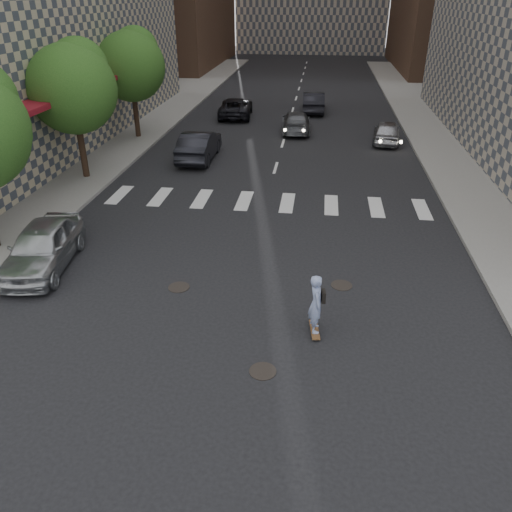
{
  "coord_description": "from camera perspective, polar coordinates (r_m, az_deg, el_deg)",
  "views": [
    {
      "loc": [
        2.28,
        -12.29,
        8.62
      ],
      "look_at": [
        0.54,
        1.28,
        1.3
      ],
      "focal_mm": 35.0,
      "sensor_mm": 36.0,
      "label": 1
    }
  ],
  "objects": [
    {
      "name": "manhole_c",
      "position": [
        16.71,
        9.75,
        -3.31
      ],
      "size": [
        0.7,
        0.7,
        0.02
      ],
      "primitive_type": "cylinder",
      "color": "black",
      "rests_on": "ground"
    },
    {
      "name": "traffic_car_a",
      "position": [
        29.21,
        -6.52,
        12.45
      ],
      "size": [
        1.73,
        4.89,
        1.61
      ],
      "primitive_type": "imported",
      "rotation": [
        0.0,
        0.0,
        3.15
      ],
      "color": "black",
      "rests_on": "ground"
    },
    {
      "name": "tree_c",
      "position": [
        33.78,
        -14.01,
        20.64
      ],
      "size": [
        4.2,
        4.2,
        6.6
      ],
      "color": "#382619",
      "rests_on": "sidewalk_left"
    },
    {
      "name": "traffic_car_d",
      "position": [
        33.51,
        14.73,
        13.58
      ],
      "size": [
        2.09,
        4.23,
        1.39
      ],
      "primitive_type": "imported",
      "rotation": [
        0.0,
        0.0,
        3.03
      ],
      "color": "#9EA0A5",
      "rests_on": "ground"
    },
    {
      "name": "manhole_b",
      "position": [
        16.56,
        -8.81,
        -3.54
      ],
      "size": [
        0.7,
        0.7,
        0.02
      ],
      "primitive_type": "cylinder",
      "color": "black",
      "rests_on": "ground"
    },
    {
      "name": "traffic_car_c",
      "position": [
        39.63,
        -2.33,
        16.61
      ],
      "size": [
        2.74,
        5.25,
        1.41
      ],
      "primitive_type": "imported",
      "rotation": [
        0.0,
        0.0,
        3.22
      ],
      "color": "black",
      "rests_on": "ground"
    },
    {
      "name": "skateboarder",
      "position": [
        13.91,
        6.92,
        -5.43
      ],
      "size": [
        0.5,
        0.95,
        1.86
      ],
      "rotation": [
        0.0,
        0.0,
        0.13
      ],
      "color": "brown",
      "rests_on": "ground"
    },
    {
      "name": "manhole_a",
      "position": [
        13.08,
        0.78,
        -13.02
      ],
      "size": [
        0.7,
        0.7,
        0.02
      ],
      "primitive_type": "cylinder",
      "color": "black",
      "rests_on": "ground"
    },
    {
      "name": "ground",
      "position": [
        15.18,
        -2.66,
        -6.48
      ],
      "size": [
        160.0,
        160.0,
        0.0
      ],
      "primitive_type": "plane",
      "color": "black",
      "rests_on": "ground"
    },
    {
      "name": "sidewalk_left",
      "position": [
        37.38,
        -20.17,
        13.27
      ],
      "size": [
        13.0,
        80.0,
        0.15
      ],
      "primitive_type": "cube",
      "color": "gray",
      "rests_on": "ground"
    },
    {
      "name": "traffic_car_e",
      "position": [
        41.5,
        6.59,
        17.08
      ],
      "size": [
        1.78,
        4.76,
        1.55
      ],
      "primitive_type": "imported",
      "rotation": [
        0.0,
        0.0,
        3.17
      ],
      "color": "black",
      "rests_on": "ground"
    },
    {
      "name": "tree_b",
      "position": [
        26.5,
        -20.1,
        17.94
      ],
      "size": [
        4.2,
        4.2,
        6.6
      ],
      "color": "#382619",
      "rests_on": "sidewalk_left"
    },
    {
      "name": "traffic_car_b",
      "position": [
        35.23,
        4.62,
        15.03
      ],
      "size": [
        2.18,
        4.74,
        1.34
      ],
      "primitive_type": "imported",
      "rotation": [
        0.0,
        0.0,
        3.21
      ],
      "color": "#53555A",
      "rests_on": "ground"
    },
    {
      "name": "silver_sedan",
      "position": [
        18.75,
        -23.21,
        1.02
      ],
      "size": [
        2.44,
        4.81,
        1.57
      ],
      "primitive_type": "imported",
      "rotation": [
        0.0,
        0.0,
        0.13
      ],
      "color": "#B0B3B7",
      "rests_on": "ground"
    }
  ]
}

